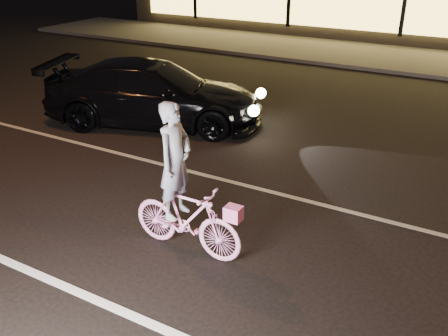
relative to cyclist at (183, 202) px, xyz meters
The scene contains 6 objects.
ground 0.83m from the cyclist, 164.91° to the left, with size 90.00×90.00×0.00m, color black.
lane_stripe_near 1.62m from the cyclist, 105.20° to the right, with size 60.00×0.12×0.01m, color silver.
lane_stripe_far 2.26m from the cyclist, 100.24° to the left, with size 60.00×0.10×0.01m, color gray.
sidewalk 13.13m from the cyclist, 91.66° to the left, with size 30.00×4.00×0.12m, color #383533.
cyclist is the anchor object (origin of this frame).
sedan 5.15m from the cyclist, 131.14° to the left, with size 5.21×3.45×1.40m.
Camera 1 is at (3.66, -4.78, 3.86)m, focal length 40.00 mm.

